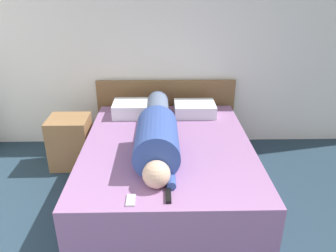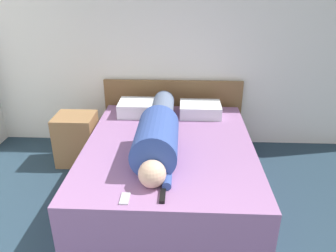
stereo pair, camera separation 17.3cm
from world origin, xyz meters
The scene contains 9 objects.
wall_back centered at (0.00, 3.65, 1.30)m, with size 5.91×0.06×2.60m.
bed centered at (-0.12, 2.49, 0.27)m, with size 1.58×1.98×0.54m.
headboard centered at (-0.12, 3.58, 0.42)m, with size 1.70×0.04×0.84m.
nightstand centered at (-1.20, 3.04, 0.29)m, with size 0.44×0.39×0.58m.
person_lying centered at (-0.21, 2.40, 0.70)m, with size 0.37×1.67×0.37m.
pillow_near_headboard centered at (-0.48, 3.20, 0.62)m, with size 0.48×0.35×0.15m.
pillow_second centered at (0.21, 3.20, 0.61)m, with size 0.46×0.35×0.14m.
tv_remote centered at (-0.13, 1.65, 0.55)m, with size 0.04×0.15×0.02m.
cell_phone centered at (-0.39, 1.62, 0.55)m, with size 0.06×0.13×0.01m.
Camera 2 is at (0.00, -0.26, 1.97)m, focal length 35.00 mm.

